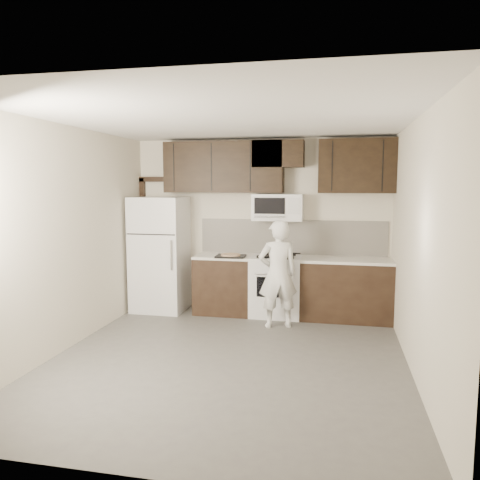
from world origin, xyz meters
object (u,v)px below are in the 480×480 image
(stove, at_px, (276,286))
(person, at_px, (278,274))
(refrigerator, at_px, (160,254))
(microwave, at_px, (278,207))

(stove, bearing_deg, person, -80.64)
(stove, xyz_separation_m, refrigerator, (-1.85, -0.05, 0.44))
(microwave, distance_m, person, 1.14)
(stove, relative_size, person, 0.62)
(stove, height_order, refrigerator, refrigerator)
(stove, bearing_deg, microwave, 90.10)
(person, bearing_deg, stove, -99.64)
(refrigerator, height_order, person, refrigerator)
(refrigerator, relative_size, person, 1.19)
(refrigerator, xyz_separation_m, person, (1.95, -0.54, -0.14))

